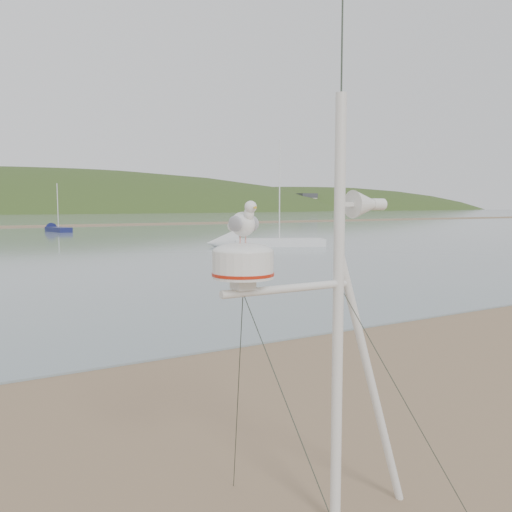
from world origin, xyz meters
TOP-DOWN VIEW (x-y plane):
  - ground at (0.00, 0.00)m, footprint 560.00×560.00m
  - mast_rig at (1.74, -1.80)m, footprint 2.07×2.21m
  - sailboat_white_near at (17.26, 26.76)m, footprint 8.14×5.25m
  - sailboat_blue_far at (9.87, 55.23)m, footprint 2.33×5.62m

SIDE VIEW (x-z plane):
  - ground at x=0.00m, z-range 0.00..0.00m
  - sailboat_white_near at x=17.26m, z-range -3.69..4.30m
  - sailboat_blue_far at x=9.87m, z-range -2.44..3.05m
  - mast_rig at x=1.74m, z-range -1.21..3.46m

